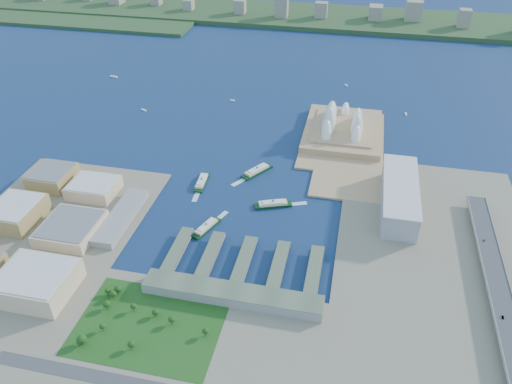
% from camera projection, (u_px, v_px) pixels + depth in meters
% --- Properties ---
extents(ground, '(3000.00, 3000.00, 0.00)m').
position_uv_depth(ground, '(247.00, 224.00, 661.94)').
color(ground, '#10234F').
rests_on(ground, ground).
extents(west_land, '(220.00, 390.00, 3.00)m').
position_uv_depth(west_land, '(33.00, 248.00, 620.71)').
color(west_land, gray).
rests_on(west_land, ground).
extents(south_land, '(720.00, 180.00, 3.00)m').
position_uv_depth(south_land, '(199.00, 352.00, 492.50)').
color(south_land, gray).
rests_on(south_land, ground).
extents(east_land, '(240.00, 500.00, 3.00)m').
position_uv_depth(east_land, '(438.00, 277.00, 578.79)').
color(east_land, gray).
rests_on(east_land, ground).
extents(peninsula, '(135.00, 220.00, 3.00)m').
position_uv_depth(peninsula, '(343.00, 139.00, 850.93)').
color(peninsula, tan).
rests_on(peninsula, ground).
extents(far_shore, '(2200.00, 260.00, 12.00)m').
position_uv_depth(far_shore, '(324.00, 17.00, 1445.24)').
color(far_shore, '#2D4926').
rests_on(far_shore, ground).
extents(opera_house, '(134.00, 180.00, 58.00)m').
position_uv_depth(opera_house, '(344.00, 118.00, 850.04)').
color(opera_house, white).
rests_on(opera_house, peninsula).
extents(toaster_building, '(45.00, 155.00, 35.00)m').
position_uv_depth(toaster_building, '(399.00, 196.00, 680.23)').
color(toaster_building, '#96969C').
rests_on(toaster_building, east_land).
extents(expressway, '(26.00, 340.00, 11.85)m').
position_uv_depth(expressway, '(496.00, 286.00, 555.99)').
color(expressway, gray).
rests_on(expressway, east_land).
extents(west_buildings, '(200.00, 280.00, 27.00)m').
position_uv_depth(west_buildings, '(45.00, 221.00, 640.26)').
color(west_buildings, '#9A814D').
rests_on(west_buildings, west_land).
extents(ferry_wharves, '(184.00, 90.00, 9.30)m').
position_uv_depth(ferry_wharves, '(244.00, 261.00, 596.63)').
color(ferry_wharves, '#4F5C45').
rests_on(ferry_wharves, ground).
extents(terminal_building, '(200.00, 28.00, 12.00)m').
position_uv_depth(terminal_building, '(232.00, 295.00, 545.80)').
color(terminal_building, gray).
rests_on(terminal_building, south_land).
extents(park, '(150.00, 110.00, 16.00)m').
position_uv_depth(park, '(148.00, 320.00, 513.69)').
color(park, '#194714').
rests_on(park, south_land).
extents(far_skyline, '(1900.00, 140.00, 55.00)m').
position_uv_depth(far_skyline, '(324.00, 7.00, 1410.10)').
color(far_skyline, gray).
rests_on(far_skyline, far_shore).
extents(ferry_a, '(16.17, 51.50, 9.60)m').
position_uv_depth(ferry_a, '(202.00, 181.00, 739.53)').
color(ferry_a, black).
rests_on(ferry_a, ground).
extents(ferry_b, '(42.39, 54.41, 10.54)m').
position_uv_depth(ferry_b, '(257.00, 170.00, 764.01)').
color(ferry_b, black).
rests_on(ferry_b, ground).
extents(ferry_c, '(29.25, 50.44, 9.30)m').
position_uv_depth(ferry_c, '(206.00, 226.00, 651.19)').
color(ferry_c, black).
rests_on(ferry_c, ground).
extents(ferry_d, '(53.73, 31.12, 9.91)m').
position_uv_depth(ferry_d, '(273.00, 203.00, 693.04)').
color(ferry_d, black).
rests_on(ferry_d, ground).
extents(boat_a, '(12.78, 8.24, 2.44)m').
position_uv_depth(boat_a, '(144.00, 110.00, 947.10)').
color(boat_a, white).
rests_on(boat_a, ground).
extents(boat_b, '(9.83, 3.86, 2.61)m').
position_uv_depth(boat_b, '(232.00, 100.00, 982.48)').
color(boat_b, white).
rests_on(boat_b, ground).
extents(boat_c, '(3.70, 11.47, 2.56)m').
position_uv_depth(boat_c, '(406.00, 114.00, 932.49)').
color(boat_c, white).
rests_on(boat_c, ground).
extents(boat_d, '(18.63, 6.90, 3.08)m').
position_uv_depth(boat_d, '(114.00, 76.00, 1084.06)').
color(boat_d, white).
rests_on(boat_d, ground).
extents(boat_e, '(8.58, 9.74, 2.43)m').
position_uv_depth(boat_e, '(346.00, 85.00, 1045.36)').
color(boat_e, white).
rests_on(boat_e, ground).
extents(car_b, '(1.55, 4.44, 1.46)m').
position_uv_depth(car_b, '(503.00, 317.00, 510.87)').
color(car_b, slate).
rests_on(car_b, expressway).
extents(car_c, '(1.72, 4.24, 1.23)m').
position_uv_depth(car_c, '(484.00, 240.00, 611.26)').
color(car_c, slate).
rests_on(car_c, expressway).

